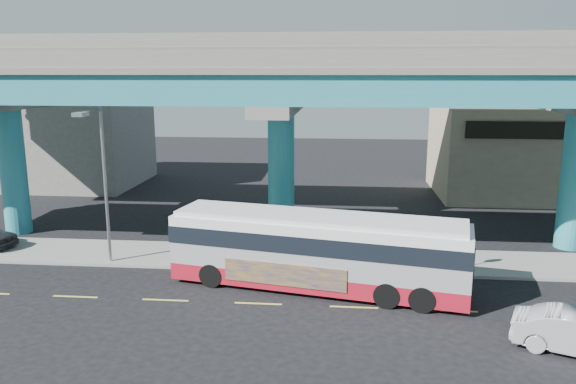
{
  "coord_description": "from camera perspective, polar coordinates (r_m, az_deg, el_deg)",
  "views": [
    {
      "loc": [
        3.29,
        -22.13,
        9.52
      ],
      "look_at": [
        0.86,
        4.0,
        3.9
      ],
      "focal_mm": 35.0,
      "sensor_mm": 36.0,
      "label": 1
    }
  ],
  "objects": [
    {
      "name": "sidewalk",
      "position": [
        29.39,
        -1.4,
        -6.67
      ],
      "size": [
        70.0,
        4.0,
        0.15
      ],
      "primitive_type": "cube",
      "color": "gray",
      "rests_on": "ground"
    },
    {
      "name": "ground",
      "position": [
        24.32,
        -2.94,
        -10.98
      ],
      "size": [
        120.0,
        120.0,
        0.0
      ],
      "primitive_type": "plane",
      "color": "black",
      "rests_on": "ground"
    },
    {
      "name": "building_beige",
      "position": [
        47.83,
        23.24,
        3.88
      ],
      "size": [
        14.0,
        10.23,
        7.0
      ],
      "color": "tan",
      "rests_on": "ground"
    },
    {
      "name": "viaduct",
      "position": [
        31.41,
        -0.7,
        11.39
      ],
      "size": [
        52.0,
        12.4,
        11.7
      ],
      "color": "teal",
      "rests_on": "ground"
    },
    {
      "name": "lane_markings",
      "position": [
        24.04,
        -3.04,
        -11.25
      ],
      "size": [
        58.0,
        0.12,
        0.01
      ],
      "color": "#D8C64C",
      "rests_on": "ground"
    },
    {
      "name": "street_lamp",
      "position": [
        28.36,
        -18.65,
        2.71
      ],
      "size": [
        0.5,
        2.54,
        7.8
      ],
      "color": "gray",
      "rests_on": "sidewalk"
    },
    {
      "name": "transit_bus",
      "position": [
        25.03,
        3.02,
        -5.76
      ],
      "size": [
        13.48,
        5.47,
        3.39
      ],
      "rotation": [
        0.0,
        0.0,
        -0.21
      ],
      "color": "maroon",
      "rests_on": "ground"
    },
    {
      "name": "building_concrete",
      "position": [
        51.92,
        -21.47,
        5.7
      ],
      "size": [
        12.0,
        10.0,
        9.0
      ],
      "primitive_type": "cube",
      "color": "gray",
      "rests_on": "ground"
    },
    {
      "name": "stop_sign",
      "position": [
        27.98,
        16.66,
        -4.41
      ],
      "size": [
        0.71,
        0.09,
        2.35
      ],
      "rotation": [
        0.0,
        0.0,
        -0.43
      ],
      "color": "gray",
      "rests_on": "sidewalk"
    }
  ]
}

